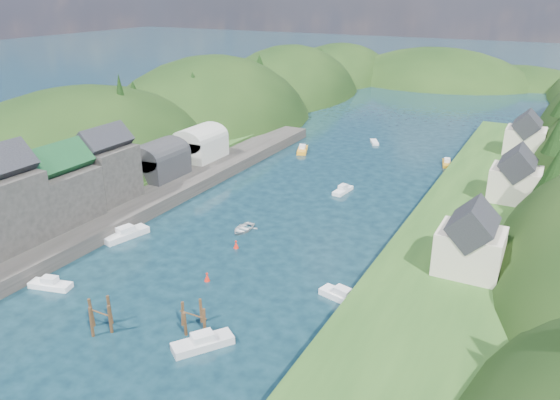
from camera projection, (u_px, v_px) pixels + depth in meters
The scene contains 15 objects.
ground at pixel (337, 181), 97.23m from camera, with size 600.00×600.00×0.00m, color black.
hillside_left at pixel (210, 155), 140.28m from camera, with size 44.00×245.56×52.00m.
far_hills at pixel (466, 111), 202.79m from camera, with size 103.00×68.00×44.00m.
hill_trees at pixel (368, 105), 105.44m from camera, with size 89.88×149.05×12.94m.
quay_left at pixel (115, 209), 82.56m from camera, with size 12.00×110.00×2.00m, color #2D2B28.
terrace_left_grass at pixel (82, 199), 85.51m from camera, with size 12.00×110.00×2.50m, color #234719.
quayside_buildings at pixel (23, 198), 70.00m from camera, with size 8.00×35.84×12.90m.
boat_sheds at pixel (180, 149), 97.52m from camera, with size 7.00×21.00×7.50m.
terrace_right at pixel (474, 221), 77.71m from camera, with size 16.00×120.00×2.40m, color #234719.
right_bank_cottages at pixel (509, 177), 81.57m from camera, with size 9.00×59.24×8.41m.
piling_cluster_near at pixel (101, 318), 54.63m from camera, with size 3.00×2.82×3.88m.
piling_cluster_far at pixel (193, 319), 54.96m from camera, with size 3.22×3.00×3.25m.
channel_buoy_near at pixel (207, 277), 64.08m from camera, with size 0.70×0.70×1.10m.
channel_buoy_far at pixel (236, 245), 72.16m from camera, with size 0.70×0.70×1.10m.
moored_boats at pixel (187, 268), 65.93m from camera, with size 37.12×97.08×2.30m.
Camera 1 is at (33.69, -35.96, 32.33)m, focal length 35.00 mm.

